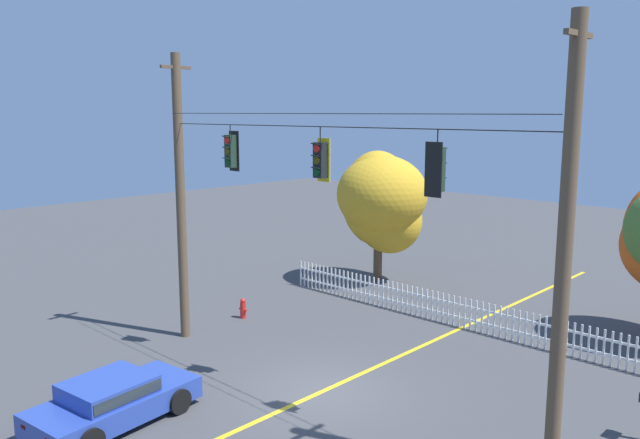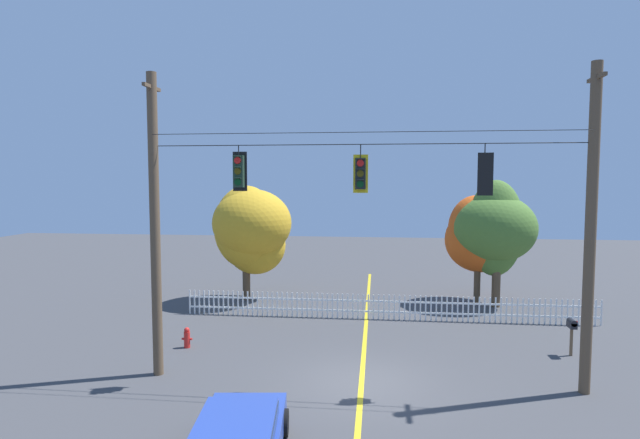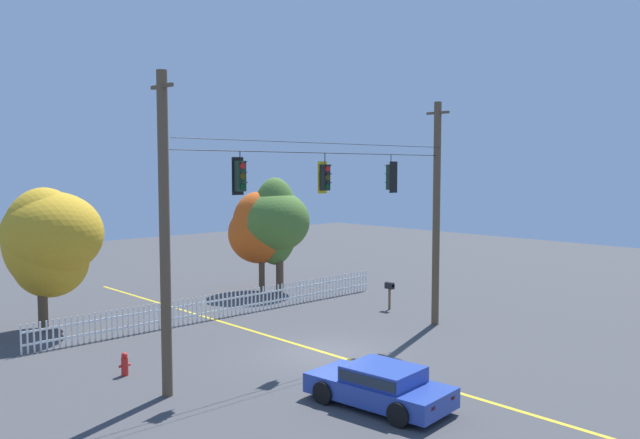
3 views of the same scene
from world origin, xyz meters
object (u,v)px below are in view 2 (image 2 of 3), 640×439
at_px(autumn_maple_mid, 478,236).
at_px(parked_car, 238,439).
at_px(roadside_mailbox, 572,326).
at_px(traffic_signal_westbound_side, 484,174).
at_px(autumn_maple_near_fence, 251,229).
at_px(fire_hydrant, 187,338).
at_px(traffic_signal_northbound_primary, 360,174).
at_px(autumn_oak_far_east, 495,229).
at_px(traffic_signal_northbound_secondary, 239,171).

distance_m(autumn_maple_mid, parked_car, 17.76).
bearing_deg(parked_car, roadside_mailbox, 39.71).
relative_size(traffic_signal_westbound_side, autumn_maple_mid, 0.27).
distance_m(autumn_maple_near_fence, roadside_mailbox, 14.89).
relative_size(parked_car, fire_hydrant, 5.64).
bearing_deg(roadside_mailbox, autumn_maple_near_fence, 152.51).
relative_size(traffic_signal_northbound_primary, autumn_maple_near_fence, 0.24).
relative_size(traffic_signal_northbound_primary, parked_car, 0.33).
bearing_deg(autumn_oak_far_east, traffic_signal_westbound_side, -104.40).
height_order(traffic_signal_northbound_secondary, traffic_signal_northbound_primary, same).
relative_size(traffic_signal_northbound_primary, roadside_mailbox, 1.09).
distance_m(traffic_signal_westbound_side, parked_car, 9.45).
bearing_deg(roadside_mailbox, autumn_oak_far_east, 98.47).
height_order(traffic_signal_westbound_side, roadside_mailbox, traffic_signal_westbound_side).
relative_size(fire_hydrant, roadside_mailbox, 0.58).
xyz_separation_m(autumn_oak_far_east, roadside_mailbox, (1.06, -7.11, -2.70)).
xyz_separation_m(autumn_maple_mid, fire_hydrant, (-11.83, -8.34, -2.97)).
distance_m(traffic_signal_westbound_side, autumn_maple_mid, 11.47).
bearing_deg(fire_hydrant, traffic_signal_northbound_secondary, -43.29).
bearing_deg(fire_hydrant, autumn_oak_far_east, 31.87).
height_order(traffic_signal_northbound_primary, fire_hydrant, traffic_signal_northbound_primary).
bearing_deg(autumn_maple_mid, traffic_signal_westbound_side, -100.38).
distance_m(autumn_maple_near_fence, autumn_maple_mid, 11.34).
height_order(traffic_signal_westbound_side, autumn_maple_mid, traffic_signal_westbound_side).
bearing_deg(autumn_maple_near_fence, fire_hydrant, -94.13).
bearing_deg(roadside_mailbox, traffic_signal_northbound_secondary, -163.50).
relative_size(autumn_maple_mid, roadside_mailbox, 4.15).
distance_m(traffic_signal_westbound_side, fire_hydrant, 11.74).
xyz_separation_m(traffic_signal_northbound_secondary, parked_car, (1.22, -4.78, -5.73)).
xyz_separation_m(traffic_signal_northbound_primary, roadside_mailbox, (7.21, 3.21, -5.21)).
relative_size(autumn_maple_near_fence, parked_car, 1.38).
xyz_separation_m(autumn_maple_near_fence, fire_hydrant, (-0.54, -7.43, -3.27)).
xyz_separation_m(autumn_maple_near_fence, parked_car, (3.39, -14.76, -3.03)).
relative_size(traffic_signal_westbound_side, autumn_oak_far_east, 0.24).
relative_size(autumn_maple_near_fence, autumn_maple_mid, 1.09).
xyz_separation_m(autumn_oak_far_east, fire_hydrant, (-12.49, -7.76, -3.38)).
relative_size(traffic_signal_northbound_primary, traffic_signal_westbound_side, 0.96).
distance_m(traffic_signal_northbound_secondary, autumn_maple_near_fence, 10.56).
bearing_deg(parked_car, autumn_maple_near_fence, 102.95).
xyz_separation_m(traffic_signal_northbound_primary, traffic_signal_westbound_side, (3.50, -0.02, -0.02)).
bearing_deg(traffic_signal_westbound_side, traffic_signal_northbound_secondary, 179.85).
distance_m(traffic_signal_northbound_secondary, traffic_signal_northbound_primary, 3.62).
height_order(traffic_signal_northbound_primary, autumn_maple_near_fence, traffic_signal_northbound_primary).
bearing_deg(parked_car, traffic_signal_northbound_secondary, 104.31).
bearing_deg(roadside_mailbox, traffic_signal_northbound_primary, -156.00).
distance_m(traffic_signal_northbound_secondary, roadside_mailbox, 12.48).
distance_m(autumn_maple_near_fence, autumn_oak_far_east, 11.96).
distance_m(autumn_oak_far_east, parked_car, 17.64).
relative_size(autumn_maple_mid, fire_hydrant, 7.14).
bearing_deg(autumn_oak_far_east, roadside_mailbox, -81.53).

